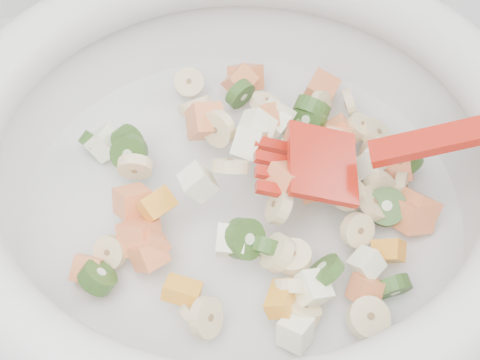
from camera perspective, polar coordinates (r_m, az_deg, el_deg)
name	(u,v)px	position (r m, az deg, el deg)	size (l,w,h in m)	color
mixing_bowl	(241,167)	(0.51, 0.10, 1.04)	(0.46, 0.42, 0.14)	silver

